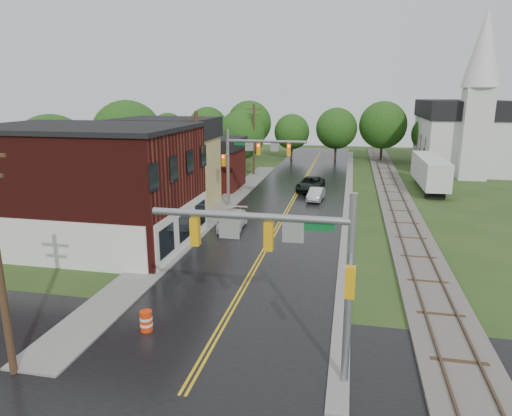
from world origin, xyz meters
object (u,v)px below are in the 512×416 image
(suv_dark, at_px, (311,184))
(sedan_silver, at_px, (316,194))
(brick_building, at_px, (88,185))
(church, at_px, (462,127))
(construction_barrel, at_px, (146,321))
(tree_left_b, at_px, (129,138))
(traffic_signal_near, at_px, (290,252))
(utility_pole_c, at_px, (254,139))
(tree_left_c, at_px, (190,142))
(utility_pole_b, at_px, (197,165))
(pickup_white, at_px, (233,220))
(tree_left_a, at_px, (54,156))
(tree_left_e, at_px, (242,136))
(semi_trailer, at_px, (430,171))
(traffic_signal_far, at_px, (251,155))

(suv_dark, relative_size, sedan_silver, 1.42)
(brick_building, relative_size, church, 0.71)
(sedan_silver, distance_m, construction_barrel, 27.84)
(brick_building, distance_m, tree_left_b, 17.80)
(traffic_signal_near, bearing_deg, construction_barrel, 163.29)
(brick_building, distance_m, utility_pole_c, 29.56)
(brick_building, xyz_separation_m, construction_barrel, (9.29, -11.00, -3.66))
(sedan_silver, bearing_deg, tree_left_c, 157.36)
(utility_pole_b, relative_size, pickup_white, 1.98)
(tree_left_a, height_order, tree_left_b, tree_left_b)
(tree_left_e, bearing_deg, pickup_white, -78.06)
(utility_pole_c, bearing_deg, tree_left_c, -149.80)
(utility_pole_b, distance_m, semi_trailer, 26.81)
(church, xyz_separation_m, tree_left_b, (-37.85, -21.84, -0.12))
(utility_pole_b, distance_m, tree_left_a, 13.05)
(utility_pole_b, xyz_separation_m, tree_left_c, (-7.05, 17.90, -0.21))
(brick_building, xyz_separation_m, traffic_signal_near, (15.96, -13.00, 0.82))
(tree_left_e, xyz_separation_m, sedan_silver, (11.08, -14.59, -4.19))
(church, relative_size, tree_left_e, 2.45)
(tree_left_c, bearing_deg, utility_pole_c, 30.20)
(traffic_signal_far, relative_size, semi_trailer, 0.65)
(tree_left_b, bearing_deg, traffic_signal_far, -18.81)
(utility_pole_b, bearing_deg, tree_left_e, 94.90)
(church, bearing_deg, tree_left_e, -164.80)
(tree_left_c, distance_m, semi_trailer, 27.92)
(brick_building, relative_size, tree_left_b, 1.48)
(suv_dark, bearing_deg, tree_left_a, -140.30)
(traffic_signal_far, distance_m, sedan_silver, 8.37)
(semi_trailer, distance_m, construction_barrel, 38.81)
(brick_building, distance_m, tree_left_a, 10.14)
(tree_left_a, relative_size, suv_dark, 1.62)
(traffic_signal_near, distance_m, utility_pole_b, 22.49)
(traffic_signal_near, relative_size, traffic_signal_far, 1.00)
(tree_left_e, bearing_deg, church, 15.20)
(suv_dark, bearing_deg, tree_left_c, 171.12)
(pickup_white, bearing_deg, utility_pole_b, 151.83)
(tree_left_b, bearing_deg, tree_left_e, 57.26)
(traffic_signal_far, height_order, tree_left_a, tree_left_a)
(tree_left_b, relative_size, tree_left_c, 1.27)
(traffic_signal_near, xyz_separation_m, suv_dark, (-2.19, 33.75, -4.23))
(church, height_order, pickup_white, church)
(tree_left_b, bearing_deg, pickup_white, -38.69)
(utility_pole_c, distance_m, suv_dark, 12.21)
(tree_left_a, distance_m, tree_left_c, 18.98)
(construction_barrel, bearing_deg, traffic_signal_far, 90.69)
(brick_building, height_order, construction_barrel, brick_building)
(traffic_signal_far, distance_m, utility_pole_c, 17.33)
(traffic_signal_far, bearing_deg, construction_barrel, -89.31)
(tree_left_b, xyz_separation_m, tree_left_c, (4.00, 8.00, -1.21))
(brick_building, xyz_separation_m, tree_left_a, (-7.36, 6.90, 0.96))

